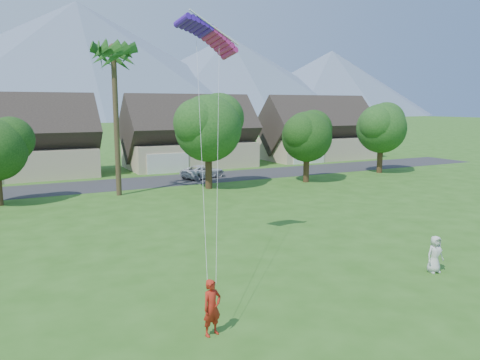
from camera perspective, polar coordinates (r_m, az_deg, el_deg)
ground at (r=16.72m, az=16.61°, el=-18.00°), size 500.00×500.00×0.00m
street at (r=46.44m, az=-13.59°, el=-0.43°), size 90.00×7.00×0.01m
kite_flyer at (r=15.91m, az=-3.44°, el=-15.27°), size 0.78×0.60×1.90m
watcher at (r=23.14m, az=22.67°, el=-8.35°), size 0.89×0.64×1.70m
parked_car at (r=48.75m, az=-4.53°, el=1.04°), size 5.37×3.83×1.36m
mountain_ridge at (r=272.26m, az=-23.18°, el=12.96°), size 540.00×240.00×70.00m
houses_row at (r=54.87m, az=-15.44°, el=4.55°), size 72.75×8.19×8.86m
tree_row at (r=39.73m, az=-13.39°, el=5.09°), size 62.27×6.67×8.45m
fan_palm at (r=40.25m, az=-15.20°, el=14.94°), size 3.00×3.00×13.80m
parafoil_kite at (r=23.67m, az=-3.94°, el=17.45°), size 3.32×1.23×0.50m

